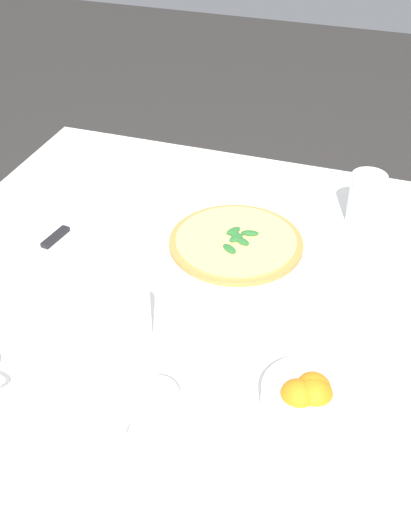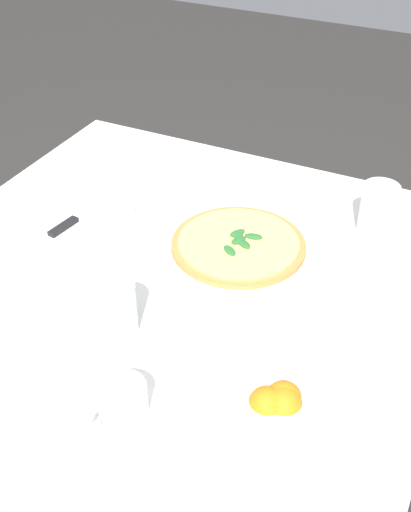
{
  "view_description": "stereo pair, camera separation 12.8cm",
  "coord_description": "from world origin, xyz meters",
  "px_view_note": "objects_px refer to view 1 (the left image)",
  "views": [
    {
      "loc": [
        -0.91,
        -0.37,
        1.52
      ],
      "look_at": [
        0.06,
        -0.05,
        0.75
      ],
      "focal_mm": 45.57,
      "sensor_mm": 36.0,
      "label": 1
    },
    {
      "loc": [
        -0.87,
        -0.49,
        1.52
      ],
      "look_at": [
        0.06,
        -0.05,
        0.75
      ],
      "focal_mm": 45.57,
      "sensor_mm": 36.0,
      "label": 2
    }
  ],
  "objects_px": {
    "coffee_cup_back_corner": "(154,410)",
    "napkin_folded": "(70,231)",
    "pizza_plate": "(236,247)",
    "water_glass_right_edge": "(365,202)",
    "water_glass_far_right": "(131,318)",
    "pizza": "(236,242)",
    "citrus_bowl": "(309,398)",
    "dinner_knife": "(70,225)"
  },
  "relations": [
    {
      "from": "pizza_plate",
      "to": "coffee_cup_back_corner",
      "type": "bearing_deg",
      "value": -179.03
    },
    {
      "from": "pizza",
      "to": "water_glass_far_right",
      "type": "xyz_separation_m",
      "value": [
        -0.3,
        0.1,
        0.02
      ]
    },
    {
      "from": "pizza",
      "to": "water_glass_far_right",
      "type": "distance_m",
      "value": 0.32
    },
    {
      "from": "napkin_folded",
      "to": "citrus_bowl",
      "type": "xyz_separation_m",
      "value": [
        -0.3,
        -0.57,
        0.02
      ]
    },
    {
      "from": "napkin_folded",
      "to": "water_glass_far_right",
      "type": "bearing_deg",
      "value": -126.87
    },
    {
      "from": "pizza",
      "to": "dinner_knife",
      "type": "height_order",
      "value": "pizza"
    },
    {
      "from": "pizza",
      "to": "citrus_bowl",
      "type": "height_order",
      "value": "citrus_bowl"
    },
    {
      "from": "water_glass_far_right",
      "to": "citrus_bowl",
      "type": "bearing_deg",
      "value": -100.46
    },
    {
      "from": "pizza",
      "to": "water_glass_right_edge",
      "type": "relative_size",
      "value": 2.33
    },
    {
      "from": "coffee_cup_back_corner",
      "to": "water_glass_right_edge",
      "type": "distance_m",
      "value": 0.69
    },
    {
      "from": "napkin_folded",
      "to": "dinner_knife",
      "type": "xyz_separation_m",
      "value": [
        0.0,
        -0.0,
        0.01
      ]
    },
    {
      "from": "coffee_cup_back_corner",
      "to": "citrus_bowl",
      "type": "bearing_deg",
      "value": -65.68
    },
    {
      "from": "water_glass_far_right",
      "to": "water_glass_right_edge",
      "type": "bearing_deg",
      "value": -33.7
    },
    {
      "from": "pizza",
      "to": "napkin_folded",
      "type": "relative_size",
      "value": 1.16
    },
    {
      "from": "water_glass_right_edge",
      "to": "napkin_folded",
      "type": "distance_m",
      "value": 0.63
    },
    {
      "from": "napkin_folded",
      "to": "dinner_knife",
      "type": "relative_size",
      "value": 1.2
    },
    {
      "from": "pizza_plate",
      "to": "water_glass_right_edge",
      "type": "height_order",
      "value": "water_glass_right_edge"
    },
    {
      "from": "pizza_plate",
      "to": "dinner_knife",
      "type": "distance_m",
      "value": 0.35
    },
    {
      "from": "pizza",
      "to": "water_glass_far_right",
      "type": "relative_size",
      "value": 2.54
    },
    {
      "from": "napkin_folded",
      "to": "citrus_bowl",
      "type": "distance_m",
      "value": 0.65
    },
    {
      "from": "pizza_plate",
      "to": "coffee_cup_back_corner",
      "type": "height_order",
      "value": "coffee_cup_back_corner"
    },
    {
      "from": "coffee_cup_back_corner",
      "to": "water_glass_far_right",
      "type": "bearing_deg",
      "value": 34.15
    },
    {
      "from": "pizza",
      "to": "water_glass_far_right",
      "type": "height_order",
      "value": "water_glass_far_right"
    },
    {
      "from": "water_glass_right_edge",
      "to": "napkin_folded",
      "type": "height_order",
      "value": "water_glass_right_edge"
    },
    {
      "from": "pizza_plate",
      "to": "dinner_knife",
      "type": "relative_size",
      "value": 1.79
    },
    {
      "from": "pizza_plate",
      "to": "napkin_folded",
      "type": "distance_m",
      "value": 0.35
    },
    {
      "from": "water_glass_right_edge",
      "to": "napkin_folded",
      "type": "bearing_deg",
      "value": 113.26
    },
    {
      "from": "coffee_cup_back_corner",
      "to": "water_glass_right_edge",
      "type": "height_order",
      "value": "water_glass_right_edge"
    },
    {
      "from": "pizza",
      "to": "coffee_cup_back_corner",
      "type": "distance_m",
      "value": 0.46
    },
    {
      "from": "water_glass_right_edge",
      "to": "citrus_bowl",
      "type": "distance_m",
      "value": 0.55
    },
    {
      "from": "pizza_plate",
      "to": "water_glass_right_edge",
      "type": "bearing_deg",
      "value": -49.95
    },
    {
      "from": "pizza_plate",
      "to": "pizza",
      "type": "height_order",
      "value": "pizza"
    },
    {
      "from": "pizza_plate",
      "to": "water_glass_right_edge",
      "type": "xyz_separation_m",
      "value": [
        0.19,
        -0.23,
        0.04
      ]
    },
    {
      "from": "coffee_cup_back_corner",
      "to": "water_glass_right_edge",
      "type": "xyz_separation_m",
      "value": [
        0.65,
        -0.22,
        0.02
      ]
    },
    {
      "from": "water_glass_right_edge",
      "to": "dinner_knife",
      "type": "height_order",
      "value": "water_glass_right_edge"
    },
    {
      "from": "coffee_cup_back_corner",
      "to": "napkin_folded",
      "type": "bearing_deg",
      "value": 41.7
    },
    {
      "from": "water_glass_right_edge",
      "to": "citrus_bowl",
      "type": "height_order",
      "value": "water_glass_right_edge"
    },
    {
      "from": "water_glass_right_edge",
      "to": "water_glass_far_right",
      "type": "height_order",
      "value": "water_glass_right_edge"
    },
    {
      "from": "water_glass_right_edge",
      "to": "water_glass_far_right",
      "type": "relative_size",
      "value": 1.09
    },
    {
      "from": "citrus_bowl",
      "to": "pizza_plate",
      "type": "bearing_deg",
      "value": 31.81
    },
    {
      "from": "pizza",
      "to": "coffee_cup_back_corner",
      "type": "relative_size",
      "value": 2.1
    },
    {
      "from": "water_glass_far_right",
      "to": "pizza_plate",
      "type": "bearing_deg",
      "value": -18.18
    }
  ]
}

